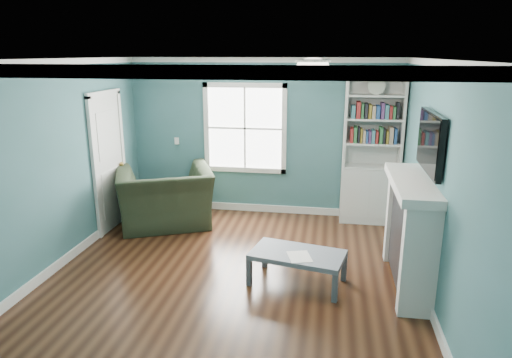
# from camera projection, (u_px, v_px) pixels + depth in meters

# --- Properties ---
(floor) EXTENTS (5.00, 5.00, 0.00)m
(floor) POSITION_uv_depth(u_px,v_px,m) (232.00, 278.00, 5.59)
(floor) COLOR black
(floor) RESTS_ON ground
(room_walls) EXTENTS (5.00, 5.00, 5.00)m
(room_walls) POSITION_uv_depth(u_px,v_px,m) (230.00, 152.00, 5.17)
(room_walls) COLOR #366867
(room_walls) RESTS_ON ground
(trim) EXTENTS (4.50, 5.00, 2.60)m
(trim) POSITION_uv_depth(u_px,v_px,m) (230.00, 181.00, 5.26)
(trim) COLOR white
(trim) RESTS_ON ground
(window) EXTENTS (1.40, 0.06, 1.50)m
(window) POSITION_uv_depth(u_px,v_px,m) (245.00, 128.00, 7.61)
(window) COLOR white
(window) RESTS_ON room_walls
(bookshelf) EXTENTS (0.90, 0.35, 2.31)m
(bookshelf) POSITION_uv_depth(u_px,v_px,m) (371.00, 166.00, 7.25)
(bookshelf) COLOR silver
(bookshelf) RESTS_ON ground
(fireplace) EXTENTS (0.44, 1.58, 1.30)m
(fireplace) POSITION_uv_depth(u_px,v_px,m) (410.00, 234.00, 5.28)
(fireplace) COLOR black
(fireplace) RESTS_ON ground
(tv) EXTENTS (0.06, 1.10, 0.65)m
(tv) POSITION_uv_depth(u_px,v_px,m) (430.00, 142.00, 4.97)
(tv) COLOR black
(tv) RESTS_ON fireplace
(door) EXTENTS (0.12, 0.98, 2.17)m
(door) POSITION_uv_depth(u_px,v_px,m) (109.00, 161.00, 6.99)
(door) COLOR silver
(door) RESTS_ON ground
(ceiling_fixture) EXTENTS (0.38, 0.38, 0.15)m
(ceiling_fixture) POSITION_uv_depth(u_px,v_px,m) (313.00, 64.00, 4.86)
(ceiling_fixture) COLOR white
(ceiling_fixture) RESTS_ON room_walls
(light_switch) EXTENTS (0.08, 0.01, 0.12)m
(light_switch) POSITION_uv_depth(u_px,v_px,m) (177.00, 141.00, 7.87)
(light_switch) COLOR white
(light_switch) RESTS_ON room_walls
(recliner) EXTENTS (1.68, 1.42, 1.24)m
(recliner) POSITION_uv_depth(u_px,v_px,m) (165.00, 188.00, 7.17)
(recliner) COLOR black
(recliner) RESTS_ON ground
(coffee_table) EXTENTS (1.18, 0.80, 0.39)m
(coffee_table) POSITION_uv_depth(u_px,v_px,m) (297.00, 257.00, 5.39)
(coffee_table) COLOR #4A5059
(coffee_table) RESTS_ON ground
(paper_sheet) EXTENTS (0.33, 0.38, 0.00)m
(paper_sheet) POSITION_uv_depth(u_px,v_px,m) (299.00, 257.00, 5.26)
(paper_sheet) COLOR white
(paper_sheet) RESTS_ON coffee_table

